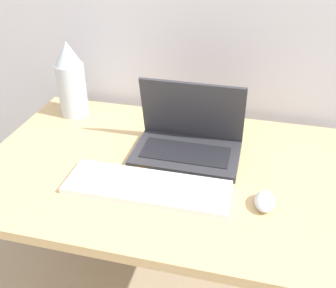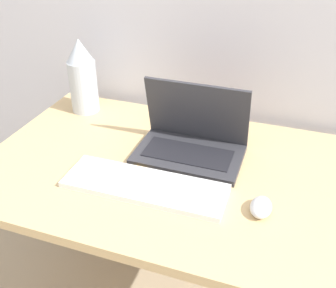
% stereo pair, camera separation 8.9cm
% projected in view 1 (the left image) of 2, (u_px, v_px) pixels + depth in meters
% --- Properties ---
extents(desk, '(1.12, 0.75, 0.76)m').
position_uv_depth(desk, '(161.00, 191.00, 1.28)').
color(desk, tan).
rests_on(desk, ground_plane).
extents(laptop, '(0.34, 0.22, 0.23)m').
position_uv_depth(laptop, '(188.00, 138.00, 1.26)').
color(laptop, '#333338').
rests_on(laptop, desk).
extents(keyboard, '(0.47, 0.16, 0.02)m').
position_uv_depth(keyboard, '(147.00, 187.00, 1.12)').
color(keyboard, white).
rests_on(keyboard, desk).
extents(mouse, '(0.06, 0.09, 0.04)m').
position_uv_depth(mouse, '(265.00, 201.00, 1.05)').
color(mouse, silver).
rests_on(mouse, desk).
extents(vase, '(0.10, 0.10, 0.28)m').
position_uv_depth(vase, '(71.00, 80.00, 1.45)').
color(vase, silver).
rests_on(vase, desk).
extents(mp3_player, '(0.04, 0.05, 0.01)m').
position_uv_depth(mp3_player, '(140.00, 169.00, 1.20)').
color(mp3_player, orange).
rests_on(mp3_player, desk).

